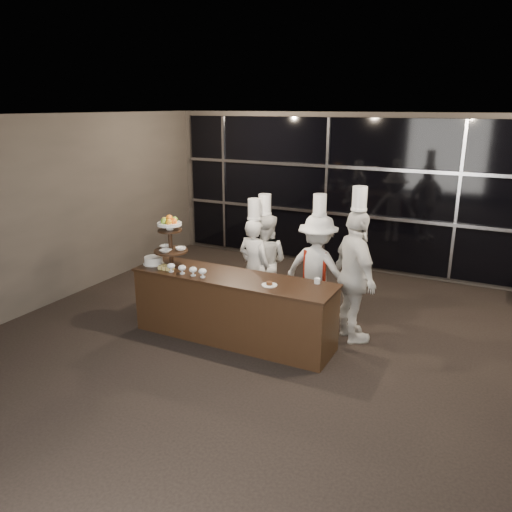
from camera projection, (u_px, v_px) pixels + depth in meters
The scene contains 13 objects.
room at pixel (277, 274), 4.98m from camera, with size 10.00×10.00×10.00m.
window_wall at pixel (388, 196), 9.19m from camera, with size 8.60×0.10×2.80m.
buffet_counter at pixel (233, 308), 6.82m from camera, with size 2.84×0.74×0.92m.
display_stand at pixel (170, 237), 6.99m from camera, with size 0.48×0.48×0.74m.
compotes at pixel (187, 269), 6.72m from camera, with size 0.62×0.11×0.12m.
layer_cake at pixel (154, 260), 7.18m from camera, with size 0.30×0.30×0.11m.
pastry_squares at pixel (166, 267), 6.96m from camera, with size 0.19×0.13×0.05m.
small_plate at pixel (269, 284), 6.34m from camera, with size 0.20×0.20×0.05m.
chef_cup at pixel (317, 281), 6.41m from camera, with size 0.08×0.08×0.07m, color white.
chef_a at pixel (254, 265), 7.61m from camera, with size 0.60×0.44×1.80m.
chef_b at pixel (264, 261), 7.76m from camera, with size 0.83×0.69×1.84m.
chef_c at pixel (317, 268), 7.34m from camera, with size 1.11×0.72×1.92m.
chef_d at pixel (355, 276), 6.67m from camera, with size 1.04×1.10×2.13m.
Camera 1 is at (1.95, -4.30, 3.12)m, focal length 35.00 mm.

